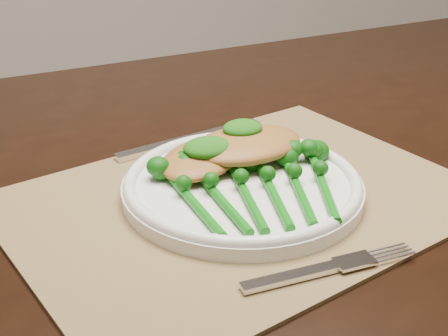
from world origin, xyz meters
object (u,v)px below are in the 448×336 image
object	(u,v)px
dinner_plate	(242,185)
chicken_fillet_left	(201,159)
broccolini_bundle	(259,193)
placemat	(242,200)

from	to	relation	value
dinner_plate	chicken_fillet_left	distance (m)	0.06
broccolini_bundle	dinner_plate	bearing A→B (deg)	102.15
dinner_plate	chicken_fillet_left	bearing A→B (deg)	123.51
placemat	chicken_fillet_left	size ratio (longest dim) A/B	4.20
dinner_plate	broccolini_bundle	xyz separation A→B (m)	(0.00, -0.04, 0.01)
placemat	broccolini_bundle	bearing A→B (deg)	-92.13
dinner_plate	chicken_fillet_left	size ratio (longest dim) A/B	2.27
placemat	dinner_plate	xyz separation A→B (m)	(0.00, 0.01, 0.01)
chicken_fillet_left	dinner_plate	bearing A→B (deg)	-99.91
placemat	broccolini_bundle	distance (m)	0.04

